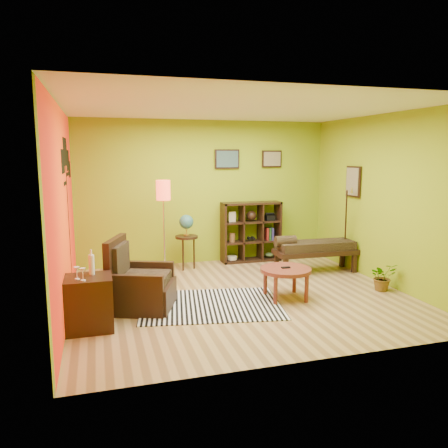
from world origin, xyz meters
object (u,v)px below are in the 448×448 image
object	(u,v)px
armchair	(138,287)
bench	(313,248)
globe_table	(186,228)
floor_lamp	(163,199)
potted_plant	(382,280)
cube_shelf	(252,232)
coffee_table	(286,272)
side_cabinet	(89,303)

from	to	relation	value
armchair	bench	bearing A→B (deg)	17.50
globe_table	armchair	bearing A→B (deg)	-119.55
floor_lamp	potted_plant	distance (m)	3.86
potted_plant	bench	bearing A→B (deg)	112.67
cube_shelf	coffee_table	bearing A→B (deg)	-97.45
floor_lamp	armchair	bearing A→B (deg)	-111.59
armchair	potted_plant	size ratio (longest dim) A/B	2.33
side_cabinet	cube_shelf	distance (m)	4.16
floor_lamp	bench	size ratio (longest dim) A/B	1.10
coffee_table	armchair	bearing A→B (deg)	174.86
floor_lamp	cube_shelf	xyz separation A→B (m)	(1.86, 0.62, -0.78)
armchair	globe_table	bearing A→B (deg)	60.45
floor_lamp	potted_plant	size ratio (longest dim) A/B	3.80
coffee_table	potted_plant	world-z (taller)	coffee_table
globe_table	coffee_table	bearing A→B (deg)	-62.62
side_cabinet	floor_lamp	bearing A→B (deg)	59.36
side_cabinet	bench	bearing A→B (deg)	22.51
bench	floor_lamp	bearing A→B (deg)	169.34
cube_shelf	bench	bearing A→B (deg)	-54.69
coffee_table	cube_shelf	world-z (taller)	cube_shelf
bench	cube_shelf	bearing A→B (deg)	125.31
side_cabinet	globe_table	distance (m)	3.06
globe_table	floor_lamp	bearing A→B (deg)	-141.89
cube_shelf	potted_plant	size ratio (longest dim) A/B	2.68
side_cabinet	bench	xyz separation A→B (m)	(3.91, 1.62, 0.11)
side_cabinet	cube_shelf	world-z (taller)	cube_shelf
bench	potted_plant	distance (m)	1.43
side_cabinet	bench	distance (m)	4.23
coffee_table	bench	size ratio (longest dim) A/B	0.49
armchair	cube_shelf	size ratio (longest dim) A/B	0.87
globe_table	cube_shelf	size ratio (longest dim) A/B	0.86
floor_lamp	potted_plant	world-z (taller)	floor_lamp
armchair	potted_plant	xyz separation A→B (m)	(3.80, -0.27, -0.13)
coffee_table	bench	distance (m)	1.64
globe_table	cube_shelf	world-z (taller)	cube_shelf
coffee_table	armchair	size ratio (longest dim) A/B	0.73
side_cabinet	potted_plant	world-z (taller)	side_cabinet
armchair	floor_lamp	bearing A→B (deg)	68.41
coffee_table	side_cabinet	bearing A→B (deg)	-171.91
coffee_table	floor_lamp	xyz separation A→B (m)	(-1.55, 1.72, 0.98)
armchair	side_cabinet	distance (m)	0.88
coffee_table	potted_plant	bearing A→B (deg)	-2.73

